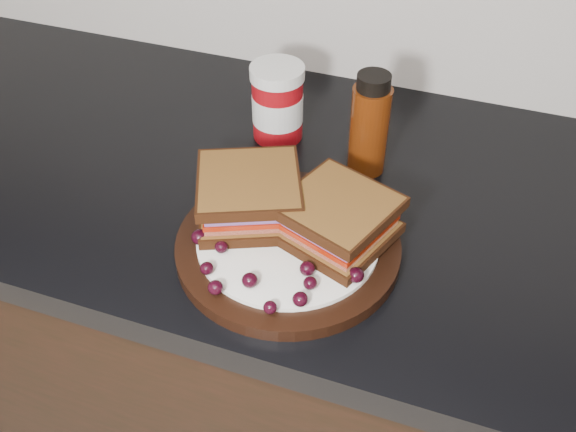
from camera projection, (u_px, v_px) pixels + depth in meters
name	position (u px, v px, depth m)	size (l,w,h in m)	color
base_cabinets	(280.00, 367.00, 1.23)	(3.96, 0.58, 0.86)	black
countertop	(277.00, 187.00, 0.93)	(3.98, 0.60, 0.04)	black
plate	(288.00, 246.00, 0.80)	(0.28, 0.28, 0.02)	black
sandwich_left	(249.00, 196.00, 0.80)	(0.13, 0.13, 0.06)	brown
sandwich_right	(337.00, 219.00, 0.77)	(0.12, 0.12, 0.06)	brown
grape_0	(200.00, 237.00, 0.78)	(0.02, 0.02, 0.02)	black
grape_1	(221.00, 247.00, 0.77)	(0.02, 0.02, 0.02)	black
grape_2	(207.00, 268.00, 0.74)	(0.02, 0.02, 0.02)	black
grape_3	(216.00, 287.00, 0.72)	(0.02, 0.02, 0.02)	black
grape_4	(250.00, 280.00, 0.73)	(0.02, 0.02, 0.02)	black
grape_5	(251.00, 279.00, 0.73)	(0.01, 0.01, 0.01)	black
grape_6	(270.00, 307.00, 0.70)	(0.02, 0.02, 0.01)	black
grape_7	(300.00, 299.00, 0.71)	(0.02, 0.02, 0.02)	black
grape_8	(310.00, 283.00, 0.72)	(0.02, 0.02, 0.02)	black
grape_9	(307.00, 269.00, 0.74)	(0.02, 0.02, 0.02)	black
grape_10	(356.00, 275.00, 0.73)	(0.02, 0.02, 0.02)	black
grape_11	(337.00, 256.00, 0.75)	(0.02, 0.02, 0.02)	black
grape_12	(358.00, 246.00, 0.77)	(0.02, 0.02, 0.02)	black
grape_13	(364.00, 232.00, 0.79)	(0.02, 0.02, 0.02)	black
grape_14	(339.00, 219.00, 0.80)	(0.02, 0.02, 0.02)	black
grape_15	(277.00, 213.00, 0.81)	(0.02, 0.02, 0.02)	black
grape_16	(247.00, 201.00, 0.83)	(0.02, 0.02, 0.02)	black
grape_17	(247.00, 211.00, 0.81)	(0.02, 0.02, 0.02)	black
grape_18	(219.00, 216.00, 0.81)	(0.02, 0.02, 0.02)	black
grape_19	(221.00, 217.00, 0.81)	(0.02, 0.02, 0.02)	black
grape_20	(257.00, 213.00, 0.81)	(0.02, 0.02, 0.02)	black
grape_21	(251.00, 214.00, 0.81)	(0.02, 0.02, 0.01)	black
grape_22	(231.00, 220.00, 0.80)	(0.02, 0.02, 0.02)	black
condiment_jar	(278.00, 103.00, 0.95)	(0.08, 0.08, 0.12)	maroon
oil_bottle	(370.00, 124.00, 0.88)	(0.05, 0.05, 0.15)	#491C07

